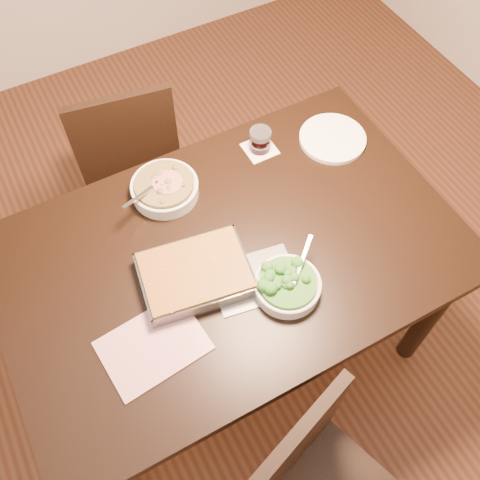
# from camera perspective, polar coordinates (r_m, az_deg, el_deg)

# --- Properties ---
(ground) EXTENTS (4.00, 4.00, 0.00)m
(ground) POSITION_cam_1_polar(r_m,az_deg,el_deg) (2.30, -0.70, -10.93)
(ground) COLOR #442013
(ground) RESTS_ON ground
(table) EXTENTS (1.40, 0.90, 0.75)m
(table) POSITION_cam_1_polar(r_m,az_deg,el_deg) (1.71, -0.93, -2.80)
(table) COLOR black
(table) RESTS_ON ground
(magazine_a) EXTENTS (0.29, 0.23, 0.01)m
(magazine_a) POSITION_cam_1_polar(r_m,az_deg,el_deg) (1.51, -9.23, -11.05)
(magazine_a) COLOR #BA354B
(magazine_a) RESTS_ON table
(magazine_b) EXTENTS (0.27, 0.22, 0.00)m
(magazine_b) POSITION_cam_1_polar(r_m,az_deg,el_deg) (1.57, 1.59, -4.22)
(magazine_b) COLOR #25262D
(magazine_b) RESTS_ON table
(coaster) EXTENTS (0.10, 0.10, 0.00)m
(coaster) POSITION_cam_1_polar(r_m,az_deg,el_deg) (1.87, 2.13, 9.69)
(coaster) COLOR white
(coaster) RESTS_ON table
(stew_bowl) EXTENTS (0.23, 0.22, 0.08)m
(stew_bowl) POSITION_cam_1_polar(r_m,az_deg,el_deg) (1.74, -8.04, 5.54)
(stew_bowl) COLOR white
(stew_bowl) RESTS_ON table
(broccoli_bowl) EXTENTS (0.20, 0.19, 0.08)m
(broccoli_bowl) POSITION_cam_1_polar(r_m,az_deg,el_deg) (1.54, 5.09, -4.84)
(broccoli_bowl) COLOR white
(broccoli_bowl) RESTS_ON table
(baking_dish) EXTENTS (0.35, 0.28, 0.06)m
(baking_dish) POSITION_cam_1_polar(r_m,az_deg,el_deg) (1.56, -4.79, -3.67)
(baking_dish) COLOR silver
(baking_dish) RESTS_ON table
(wine_tumbler) EXTENTS (0.07, 0.07, 0.08)m
(wine_tumbler) POSITION_cam_1_polar(r_m,az_deg,el_deg) (1.84, 2.17, 10.62)
(wine_tumbler) COLOR black
(wine_tumbler) RESTS_ON coaster
(dinner_plate) EXTENTS (0.23, 0.23, 0.02)m
(dinner_plate) POSITION_cam_1_polar(r_m,az_deg,el_deg) (1.92, 9.84, 10.62)
(dinner_plate) COLOR white
(dinner_plate) RESTS_ON table
(chair_far) EXTENTS (0.45, 0.45, 0.84)m
(chair_far) POSITION_cam_1_polar(r_m,az_deg,el_deg) (2.30, -11.93, 9.43)
(chair_far) COLOR black
(chair_far) RESTS_ON ground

